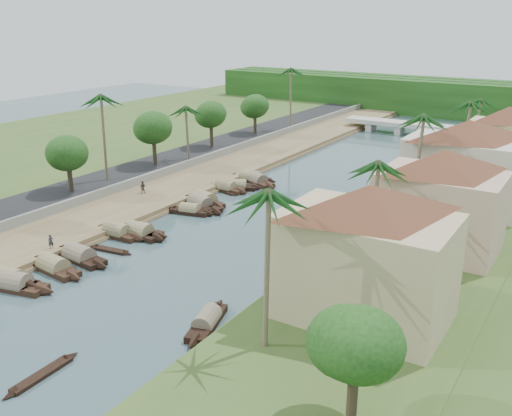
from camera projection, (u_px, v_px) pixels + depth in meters
The scene contains 47 objects.
ground at pixel (181, 265), 54.08m from camera, with size 220.00×220.00×0.00m, color #3A5157.
left_bank at pixel (183, 185), 78.03m from camera, with size 10.00×180.00×0.80m, color brown.
right_bank at pixel (441, 233), 60.35m from camera, with size 16.00×180.00×1.20m, color #355221.
road at pixel (137, 174), 82.21m from camera, with size 8.00×180.00×1.40m, color black.
retaining_wall at pixel (159, 174), 79.84m from camera, with size 0.40×180.00×1.10m, color gray.
far_left_fill at pixel (20, 152), 95.56m from camera, with size 45.00×220.00×1.35m, color #355221.
treeline at pixel (453, 98), 132.95m from camera, with size 120.00×14.00×8.00m.
bridge at pixel (415, 127), 111.24m from camera, with size 28.00×4.00×2.40m.
building_near at pixel (366, 252), 40.85m from camera, with size 14.85×14.85×10.20m.
building_mid at pixel (440, 199), 53.26m from camera, with size 14.11×14.11×9.70m.
building_far at pixel (465, 164), 64.90m from camera, with size 15.59×15.59×10.20m.
building_distant at pixel (505, 138), 80.59m from camera, with size 12.62×12.62×9.20m.
sampan_0 at pixel (13, 284), 49.25m from camera, with size 8.88×3.71×2.28m.
sampan_1 at pixel (8, 280), 49.97m from camera, with size 8.09×2.76×2.34m.
sampan_2 at pixel (54, 267), 52.59m from camera, with size 8.56×2.55×2.22m.
sampan_3 at pixel (79, 256), 54.93m from camera, with size 8.69×2.57×2.29m.
sampan_4 at pixel (117, 233), 60.85m from camera, with size 7.77×2.12×2.20m.
sampan_5 at pixel (140, 233), 60.77m from camera, with size 7.18×2.13×2.28m.
sampan_6 at pixel (139, 232), 61.08m from camera, with size 7.43×2.99×2.17m.
sampan_7 at pixel (190, 211), 67.72m from camera, with size 6.75×2.74×1.82m.
sampan_8 at pixel (204, 201), 71.12m from camera, with size 8.35×4.06×2.48m.
sampan_9 at pixel (201, 204), 70.02m from camera, with size 9.41×4.82×2.34m.
sampan_10 at pixel (226, 188), 76.48m from camera, with size 7.41×1.88×2.06m.
sampan_11 at pixel (237, 187), 77.12m from camera, with size 6.88×4.58×2.03m.
sampan_12 at pixel (256, 180), 80.10m from camera, with size 9.09×5.35×2.20m.
sampan_13 at pixel (250, 178), 80.97m from camera, with size 8.31×2.87×2.23m.
sampan_14 at pixel (207, 322), 43.28m from camera, with size 3.60×7.78×1.91m.
sampan_15 at pixel (307, 255), 55.20m from camera, with size 4.27×7.67×2.07m.
sampan_16 at pixel (368, 206), 69.15m from camera, with size 2.01×8.73×2.13m.
canoe_0 at pixel (42, 375), 37.39m from camera, with size 0.97×6.27×0.83m.
canoe_1 at pixel (110, 250), 57.09m from camera, with size 5.33×1.57×0.85m.
canoe_2 at pixel (224, 192), 75.99m from camera, with size 5.15×1.91×0.74m.
palm_0 at pixel (266, 197), 35.32m from camera, with size 3.20×3.20×12.43m.
palm_1 at pixel (375, 166), 48.30m from camera, with size 3.20×3.20×10.92m.
palm_2 at pixel (421, 119), 60.95m from camera, with size 3.20×3.20×12.56m.
palm_3 at pixel (467, 105), 74.15m from camera, with size 3.20×3.20×11.99m.
palm_5 at pixel (100, 98), 73.35m from camera, with size 3.20×3.20×12.68m.
palm_6 at pixel (187, 109), 85.39m from camera, with size 3.20×3.20×9.40m.
palm_7 at pixel (477, 101), 88.84m from camera, with size 3.20×3.20×10.27m.
palm_8 at pixel (291, 71), 107.39m from camera, with size 3.20×3.20×12.87m.
tree_2 at pixel (67, 154), 70.41m from camera, with size 5.13×5.13×6.95m.
tree_3 at pixel (153, 128), 82.80m from camera, with size 5.51×5.51×7.76m.
tree_4 at pixel (211, 115), 94.15m from camera, with size 5.04×5.04×7.49m.
tree_5 at pixel (255, 107), 105.25m from camera, with size 4.99×4.99×7.03m.
tree_7 at pixel (356, 345), 29.77m from camera, with size 4.71×4.71×7.00m.
person_near at pixel (51, 242), 55.57m from camera, with size 0.52×0.34×1.43m, color #292B31.
person_far at pixel (143, 187), 72.80m from camera, with size 0.78×0.61×1.60m, color #383227.
Camera 1 is at (32.34, -38.08, 22.55)m, focal length 40.00 mm.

